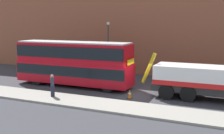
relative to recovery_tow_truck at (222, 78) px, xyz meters
name	(u,v)px	position (x,y,z in m)	size (l,w,h in m)	color
ground_plane	(141,94)	(-6.04, -0.35, -1.76)	(120.00, 120.00, 0.00)	#38383D
near_kerb	(122,107)	(-6.04, -4.55, -1.68)	(60.00, 2.80, 0.15)	gray
building_facade	(168,0)	(-6.04, 8.56, 6.31)	(60.00, 1.50, 16.00)	#935138
recovery_tow_truck	(222,78)	(0.00, 0.00, 0.00)	(10.15, 2.71, 3.67)	#2D2D2D
double_decker_bus	(73,62)	(-12.59, 0.00, 0.47)	(11.06, 2.63, 4.06)	#B70C19
pedestrian_onlooker	(52,86)	(-11.80, -4.37, -0.77)	(0.45, 0.48, 1.71)	#232333
traffic_cone_near_bus	(130,94)	(-6.38, -2.03, -1.42)	(0.36, 0.36, 0.72)	orange
street_lamp	(108,44)	(-12.04, 6.36, 1.71)	(0.36, 0.36, 5.83)	#38383D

